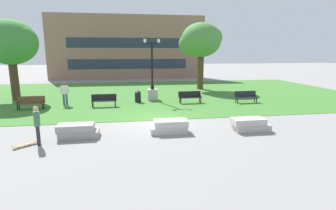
{
  "coord_description": "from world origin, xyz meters",
  "views": [
    {
      "loc": [
        -1.62,
        -14.8,
        3.98
      ],
      "look_at": [
        0.54,
        -1.4,
        1.2
      ],
      "focal_mm": 28.0,
      "sensor_mm": 36.0,
      "label": 1
    }
  ],
  "objects_px": {
    "park_bench_near_left": "(246,96)",
    "park_bench_far_left": "(104,100)",
    "person_skateboarder": "(37,123)",
    "person_bystander_near_lawn": "(65,93)",
    "trash_bin": "(138,96)",
    "concrete_block_center": "(78,131)",
    "concrete_block_left": "(169,126)",
    "skateboard": "(25,144)",
    "park_bench_near_right": "(190,96)",
    "lamp_post_center": "(152,88)",
    "concrete_block_right": "(250,125)",
    "park_bench_far_right": "(31,102)"
  },
  "relations": [
    {
      "from": "skateboard",
      "to": "park_bench_far_left",
      "type": "distance_m",
      "value": 8.29
    },
    {
      "from": "concrete_block_right",
      "to": "person_skateboarder",
      "type": "bearing_deg",
      "value": -176.9
    },
    {
      "from": "concrete_block_left",
      "to": "skateboard",
      "type": "relative_size",
      "value": 2.07
    },
    {
      "from": "skateboard",
      "to": "person_skateboarder",
      "type": "bearing_deg",
      "value": 12.03
    },
    {
      "from": "lamp_post_center",
      "to": "trash_bin",
      "type": "height_order",
      "value": "lamp_post_center"
    },
    {
      "from": "park_bench_near_left",
      "to": "park_bench_near_right",
      "type": "distance_m",
      "value": 4.42
    },
    {
      "from": "park_bench_near_left",
      "to": "person_bystander_near_lawn",
      "type": "distance_m",
      "value": 13.86
    },
    {
      "from": "concrete_block_center",
      "to": "person_skateboarder",
      "type": "xyz_separation_m",
      "value": [
        -1.49,
        -0.8,
        0.67
      ]
    },
    {
      "from": "person_bystander_near_lawn",
      "to": "person_skateboarder",
      "type": "bearing_deg",
      "value": -85.36
    },
    {
      "from": "concrete_block_center",
      "to": "concrete_block_left",
      "type": "distance_m",
      "value": 4.39
    },
    {
      "from": "concrete_block_left",
      "to": "concrete_block_right",
      "type": "relative_size",
      "value": 0.97
    },
    {
      "from": "skateboard",
      "to": "trash_bin",
      "type": "height_order",
      "value": "trash_bin"
    },
    {
      "from": "concrete_block_left",
      "to": "park_bench_far_right",
      "type": "relative_size",
      "value": 1.02
    },
    {
      "from": "concrete_block_right",
      "to": "skateboard",
      "type": "bearing_deg",
      "value": -176.46
    },
    {
      "from": "concrete_block_left",
      "to": "park_bench_far_left",
      "type": "distance_m",
      "value": 7.81
    },
    {
      "from": "person_bystander_near_lawn",
      "to": "park_bench_far_right",
      "type": "bearing_deg",
      "value": -153.32
    },
    {
      "from": "concrete_block_right",
      "to": "park_bench_far_left",
      "type": "height_order",
      "value": "park_bench_far_left"
    },
    {
      "from": "person_skateboarder",
      "to": "trash_bin",
      "type": "xyz_separation_m",
      "value": [
        4.71,
        9.03,
        -0.47
      ]
    },
    {
      "from": "park_bench_far_right",
      "to": "lamp_post_center",
      "type": "xyz_separation_m",
      "value": [
        8.71,
        2.24,
        0.51
      ]
    },
    {
      "from": "lamp_post_center",
      "to": "person_bystander_near_lawn",
      "type": "distance_m",
      "value": 6.76
    },
    {
      "from": "concrete_block_right",
      "to": "trash_bin",
      "type": "relative_size",
      "value": 1.99
    },
    {
      "from": "lamp_post_center",
      "to": "concrete_block_center",
      "type": "bearing_deg",
      "value": -116.31
    },
    {
      "from": "concrete_block_center",
      "to": "person_skateboarder",
      "type": "distance_m",
      "value": 1.82
    },
    {
      "from": "person_skateboarder",
      "to": "lamp_post_center",
      "type": "xyz_separation_m",
      "value": [
        5.95,
        9.83,
        0.07
      ]
    },
    {
      "from": "concrete_block_left",
      "to": "park_bench_far_right",
      "type": "height_order",
      "value": "park_bench_far_right"
    },
    {
      "from": "concrete_block_center",
      "to": "park_bench_near_left",
      "type": "relative_size",
      "value": 1.03
    },
    {
      "from": "park_bench_near_left",
      "to": "park_bench_near_right",
      "type": "xyz_separation_m",
      "value": [
        -4.38,
        0.56,
        0.0
      ]
    },
    {
      "from": "park_bench_near_right",
      "to": "lamp_post_center",
      "type": "bearing_deg",
      "value": 148.0
    },
    {
      "from": "park_bench_near_right",
      "to": "concrete_block_right",
      "type": "bearing_deg",
      "value": -80.33
    },
    {
      "from": "concrete_block_left",
      "to": "park_bench_far_left",
      "type": "bearing_deg",
      "value": 118.28
    },
    {
      "from": "person_skateboarder",
      "to": "park_bench_far_left",
      "type": "height_order",
      "value": "person_skateboarder"
    },
    {
      "from": "lamp_post_center",
      "to": "trash_bin",
      "type": "xyz_separation_m",
      "value": [
        -1.24,
        -0.8,
        -0.54
      ]
    },
    {
      "from": "park_bench_near_right",
      "to": "park_bench_near_left",
      "type": "bearing_deg",
      "value": -7.28
    },
    {
      "from": "park_bench_far_left",
      "to": "concrete_block_center",
      "type": "bearing_deg",
      "value": -95.73
    },
    {
      "from": "person_bystander_near_lawn",
      "to": "skateboard",
      "type": "bearing_deg",
      "value": -88.8
    },
    {
      "from": "concrete_block_center",
      "to": "concrete_block_right",
      "type": "height_order",
      "value": "same"
    },
    {
      "from": "concrete_block_right",
      "to": "lamp_post_center",
      "type": "distance_m",
      "value": 10.16
    },
    {
      "from": "concrete_block_left",
      "to": "person_bystander_near_lawn",
      "type": "xyz_separation_m",
      "value": [
        -6.58,
        7.77,
        0.68
      ]
    },
    {
      "from": "park_bench_near_right",
      "to": "person_bystander_near_lawn",
      "type": "bearing_deg",
      "value": 176.8
    },
    {
      "from": "person_skateboarder",
      "to": "trash_bin",
      "type": "relative_size",
      "value": 1.78
    },
    {
      "from": "park_bench_far_left",
      "to": "person_bystander_near_lawn",
      "type": "distance_m",
      "value": 3.06
    },
    {
      "from": "park_bench_far_right",
      "to": "concrete_block_right",
      "type": "bearing_deg",
      "value": -28.87
    },
    {
      "from": "concrete_block_left",
      "to": "park_bench_far_left",
      "type": "height_order",
      "value": "park_bench_far_left"
    },
    {
      "from": "person_bystander_near_lawn",
      "to": "park_bench_far_left",
      "type": "bearing_deg",
      "value": -17.33
    },
    {
      "from": "concrete_block_right",
      "to": "park_bench_far_right",
      "type": "distance_m",
      "value": 14.59
    },
    {
      "from": "person_skateboarder",
      "to": "park_bench_far_right",
      "type": "relative_size",
      "value": 0.94
    },
    {
      "from": "park_bench_near_left",
      "to": "park_bench_far_left",
      "type": "height_order",
      "value": "same"
    },
    {
      "from": "concrete_block_center",
      "to": "person_bystander_near_lawn",
      "type": "relative_size",
      "value": 1.09
    },
    {
      "from": "person_skateboarder",
      "to": "person_bystander_near_lawn",
      "type": "height_order",
      "value": "person_bystander_near_lawn"
    },
    {
      "from": "skateboard",
      "to": "park_bench_near_left",
      "type": "distance_m",
      "value": 15.63
    }
  ]
}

